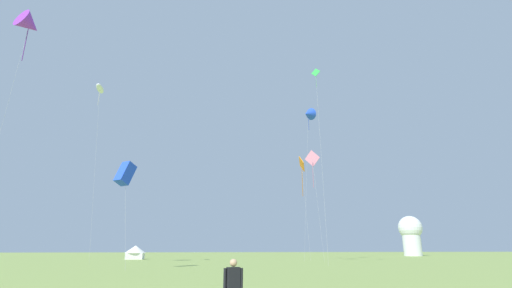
{
  "coord_description": "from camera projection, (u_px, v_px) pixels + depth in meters",
  "views": [
    {
      "loc": [
        -6.15,
        -5.61,
        2.03
      ],
      "look_at": [
        0.0,
        32.0,
        13.13
      ],
      "focal_mm": 25.17,
      "sensor_mm": 36.0,
      "label": 1
    }
  ],
  "objects": [
    {
      "name": "kite_pink_diamond",
      "position": [
        312.0,
        160.0,
        61.02
      ],
      "size": [
        2.07,
        3.36,
        18.18
      ],
      "color": "pink",
      "rests_on": "ground"
    },
    {
      "name": "kite_blue_delta",
      "position": [
        308.0,
        114.0,
        68.61
      ],
      "size": [
        4.01,
        3.42,
        28.08
      ],
      "color": "blue",
      "rests_on": "ground"
    },
    {
      "name": "kite_purple_delta",
      "position": [
        29.0,
        24.0,
        47.1
      ],
      "size": [
        4.07,
        4.13,
        32.03
      ],
      "color": "purple",
      "rests_on": "ground"
    },
    {
      "name": "festival_tent_center",
      "position": [
        135.0,
        252.0,
        68.59
      ],
      "size": [
        3.93,
        3.93,
        2.55
      ],
      "color": "white",
      "rests_on": "ground"
    },
    {
      "name": "observatory_dome",
      "position": [
        411.0,
        233.0,
        99.71
      ],
      "size": [
        6.4,
        6.4,
        10.8
      ],
      "color": "white",
      "rests_on": "ground"
    },
    {
      "name": "kite_green_diamond",
      "position": [
        316.0,
        83.0,
        51.59
      ],
      "size": [
        1.09,
        2.65,
        27.37
      ],
      "color": "green",
      "rests_on": "ground"
    },
    {
      "name": "kite_blue_box",
      "position": [
        125.0,
        174.0,
        37.59
      ],
      "size": [
        2.29,
        2.66,
        10.87
      ],
      "color": "blue",
      "rests_on": "ground"
    },
    {
      "name": "kite_orange_diamond",
      "position": [
        302.0,
        166.0,
        67.49
      ],
      "size": [
        1.06,
        3.35,
        18.81
      ],
      "color": "orange",
      "rests_on": "ground"
    },
    {
      "name": "kite_white_parafoil",
      "position": [
        100.0,
        89.0,
        53.06
      ],
      "size": [
        2.89,
        3.67,
        25.32
      ],
      "color": "white",
      "rests_on": "ground"
    }
  ]
}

